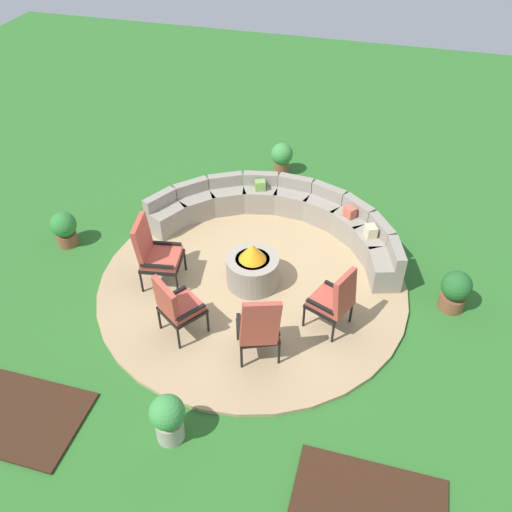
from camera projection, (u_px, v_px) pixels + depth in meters
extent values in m
plane|color=#2D6B28|center=(253.00, 285.00, 8.72)|extent=(24.00, 24.00, 0.00)
cylinder|color=tan|center=(253.00, 284.00, 8.70)|extent=(4.91, 4.91, 0.06)
cube|color=#382114|center=(17.00, 416.00, 6.85)|extent=(1.69, 1.15, 0.04)
cube|color=#382114|center=(368.00, 510.00, 5.94)|extent=(1.69, 1.15, 0.04)
cylinder|color=gray|center=(253.00, 271.00, 8.52)|extent=(0.83, 0.83, 0.50)
cylinder|color=black|center=(253.00, 260.00, 8.38)|extent=(0.54, 0.54, 0.06)
cone|color=orange|center=(252.00, 252.00, 8.27)|extent=(0.43, 0.43, 0.28)
cube|color=gray|center=(384.00, 270.00, 8.59)|extent=(0.62, 0.73, 0.44)
cube|color=gray|center=(397.00, 253.00, 8.38)|extent=(0.34, 0.65, 0.23)
cube|color=gray|center=(371.00, 246.00, 9.05)|extent=(0.73, 0.77, 0.44)
cube|color=gray|center=(382.00, 228.00, 8.87)|extent=(0.49, 0.61, 0.23)
cube|color=gray|center=(350.00, 226.00, 9.47)|extent=(0.77, 0.74, 0.44)
cube|color=gray|center=(358.00, 207.00, 9.32)|extent=(0.59, 0.52, 0.23)
cube|color=gray|center=(323.00, 211.00, 9.81)|extent=(0.75, 0.65, 0.44)
cube|color=gray|center=(329.00, 192.00, 9.68)|extent=(0.64, 0.38, 0.23)
cube|color=gray|center=(293.00, 202.00, 10.03)|extent=(0.67, 0.50, 0.44)
cube|color=gray|center=(296.00, 183.00, 9.92)|extent=(0.64, 0.21, 0.23)
cube|color=gray|center=(260.00, 198.00, 10.13)|extent=(0.71, 0.57, 0.44)
cube|color=gray|center=(261.00, 178.00, 10.03)|extent=(0.65, 0.29, 0.23)
cube|color=gray|center=(227.00, 200.00, 10.09)|extent=(0.77, 0.70, 0.44)
cube|color=gray|center=(225.00, 180.00, 9.99)|extent=(0.63, 0.44, 0.23)
cube|color=gray|center=(196.00, 207.00, 9.92)|extent=(0.76, 0.76, 0.44)
cube|color=gray|center=(191.00, 187.00, 9.80)|extent=(0.55, 0.56, 0.23)
cube|color=gray|center=(167.00, 219.00, 9.63)|extent=(0.69, 0.76, 0.44)
cube|color=gray|center=(160.00, 200.00, 9.49)|extent=(0.43, 0.63, 0.23)
cube|color=#BC5B47|center=(350.00, 212.00, 9.24)|extent=(0.24, 0.24, 0.19)
cube|color=#70A34C|center=(260.00, 185.00, 9.89)|extent=(0.23, 0.21, 0.18)
cube|color=beige|center=(371.00, 231.00, 8.83)|extent=(0.23, 0.25, 0.19)
cylinder|color=black|center=(185.00, 261.00, 8.80)|extent=(0.04, 0.04, 0.38)
cylinder|color=black|center=(177.00, 285.00, 8.36)|extent=(0.04, 0.04, 0.38)
cylinder|color=black|center=(151.00, 258.00, 8.85)|extent=(0.04, 0.04, 0.38)
cylinder|color=black|center=(142.00, 282.00, 8.40)|extent=(0.04, 0.04, 0.38)
cube|color=black|center=(162.00, 261.00, 8.46)|extent=(0.69, 0.70, 0.05)
cube|color=#B24738|center=(162.00, 258.00, 8.42)|extent=(0.64, 0.65, 0.09)
cube|color=#B24738|center=(143.00, 241.00, 8.24)|extent=(0.23, 0.59, 0.72)
cube|color=black|center=(166.00, 243.00, 8.59)|extent=(0.51, 0.13, 0.04)
cube|color=black|center=(157.00, 266.00, 8.17)|extent=(0.51, 0.13, 0.04)
cylinder|color=black|center=(188.00, 303.00, 8.06)|extent=(0.04, 0.04, 0.38)
cylinder|color=black|center=(208.00, 322.00, 7.77)|extent=(0.04, 0.04, 0.38)
cylinder|color=black|center=(159.00, 319.00, 7.81)|extent=(0.04, 0.04, 0.38)
cylinder|color=black|center=(179.00, 339.00, 7.52)|extent=(0.04, 0.04, 0.38)
cube|color=black|center=(182.00, 310.00, 7.65)|extent=(0.74, 0.74, 0.05)
cube|color=#B24738|center=(182.00, 306.00, 7.61)|extent=(0.68, 0.68, 0.09)
cube|color=#B24738|center=(166.00, 300.00, 7.33)|extent=(0.48, 0.42, 0.67)
cube|color=black|center=(172.00, 294.00, 7.70)|extent=(0.30, 0.41, 0.04)
cube|color=black|center=(191.00, 312.00, 7.43)|extent=(0.30, 0.41, 0.04)
cylinder|color=black|center=(238.00, 330.00, 7.65)|extent=(0.04, 0.04, 0.38)
cylinder|color=black|center=(273.00, 327.00, 7.70)|extent=(0.04, 0.04, 0.38)
cylinder|color=black|center=(242.00, 358.00, 7.27)|extent=(0.04, 0.04, 0.38)
cylinder|color=black|center=(279.00, 354.00, 7.32)|extent=(0.04, 0.04, 0.38)
cube|color=black|center=(258.00, 331.00, 7.35)|extent=(0.71, 0.70, 0.05)
cube|color=#B24738|center=(258.00, 328.00, 7.30)|extent=(0.65, 0.65, 0.09)
cube|color=#B24738|center=(260.00, 324.00, 6.93)|extent=(0.54, 0.32, 0.75)
cube|color=black|center=(240.00, 326.00, 7.23)|extent=(0.22, 0.43, 0.04)
cube|color=black|center=(276.00, 323.00, 7.28)|extent=(0.22, 0.43, 0.04)
cylinder|color=black|center=(304.00, 317.00, 7.85)|extent=(0.04, 0.04, 0.38)
cylinder|color=black|center=(322.00, 298.00, 8.15)|extent=(0.04, 0.04, 0.38)
cylinder|color=black|center=(333.00, 332.00, 7.62)|extent=(0.04, 0.04, 0.38)
cylinder|color=black|center=(351.00, 312.00, 7.91)|extent=(0.04, 0.04, 0.38)
cube|color=black|center=(329.00, 304.00, 7.74)|extent=(0.69, 0.70, 0.05)
cube|color=#B24738|center=(329.00, 300.00, 7.70)|extent=(0.64, 0.64, 0.09)
cube|color=#B24738|center=(345.00, 294.00, 7.42)|extent=(0.31, 0.53, 0.65)
cube|color=black|center=(321.00, 307.00, 7.51)|extent=(0.44, 0.22, 0.04)
cube|color=black|center=(338.00, 288.00, 7.80)|extent=(0.44, 0.22, 0.04)
cylinder|color=brown|center=(452.00, 302.00, 8.27)|extent=(0.39, 0.39, 0.24)
sphere|color=#236028|center=(457.00, 286.00, 8.06)|extent=(0.45, 0.45, 0.45)
sphere|color=yellow|center=(462.00, 282.00, 7.98)|extent=(0.17, 0.17, 0.17)
cylinder|color=brown|center=(67.00, 239.00, 9.47)|extent=(0.35, 0.35, 0.23)
sphere|color=#2D7A33|center=(63.00, 225.00, 9.27)|extent=(0.44, 0.44, 0.44)
cylinder|color=brown|center=(281.00, 167.00, 11.26)|extent=(0.30, 0.30, 0.28)
sphere|color=#3D8E42|center=(282.00, 154.00, 11.06)|extent=(0.44, 0.44, 0.44)
cylinder|color=#A89E8E|center=(170.00, 429.00, 6.55)|extent=(0.34, 0.34, 0.32)
sphere|color=#3D8E42|center=(167.00, 412.00, 6.33)|extent=(0.43, 0.43, 0.43)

